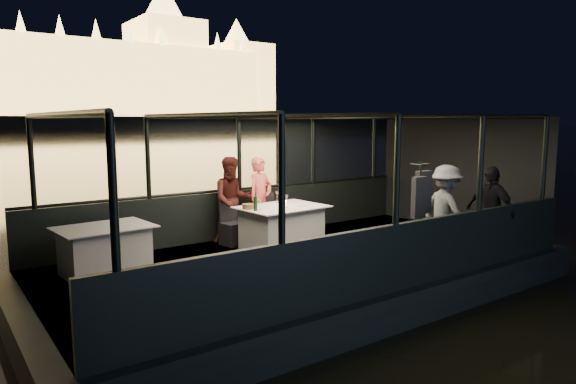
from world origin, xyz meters
TOP-DOWN VIEW (x-y plane):
  - boat_hull at (0.00, 0.00)m, footprint 8.60×4.40m
  - boat_deck at (0.00, 0.00)m, footprint 8.00×4.00m
  - gunwale_port at (0.00, 2.00)m, footprint 8.00×0.08m
  - gunwale_starboard at (0.00, -2.00)m, footprint 8.00×0.08m
  - cabin_glass_port at (0.00, 2.00)m, footprint 8.00×0.02m
  - cabin_glass_starboard at (0.00, -2.00)m, footprint 8.00×0.02m
  - cabin_roof_glass at (0.00, 0.00)m, footprint 8.00×4.00m
  - end_wall_fore at (-4.00, 0.00)m, footprint 0.02×4.00m
  - end_wall_aft at (4.00, 0.00)m, footprint 0.02×4.00m
  - canopy_ribs at (0.00, 0.00)m, footprint 8.00×4.00m
  - dining_table_central at (0.06, 0.66)m, footprint 1.52×1.15m
  - dining_table_aft at (-2.85, 1.03)m, footprint 1.40×1.07m
  - chair_port_left at (-0.46, 1.47)m, footprint 0.42×0.42m
  - chair_port_right at (0.24, 1.36)m, footprint 0.54×0.54m
  - coat_stand at (1.29, -1.30)m, footprint 0.46×0.38m
  - person_woman_coral at (0.19, 1.57)m, footprint 0.64×0.50m
  - person_man_maroon at (-0.35, 1.66)m, footprint 0.89×0.78m
  - passenger_stripe at (2.09, -1.20)m, footprint 0.70×1.05m
  - passenger_dark at (2.67, -1.63)m, footprint 0.39×0.89m
  - wine_bottle at (-0.54, 0.56)m, footprint 0.06×0.06m
  - bread_basket at (-0.54, 0.78)m, footprint 0.28×0.28m
  - amber_candle at (0.17, 0.73)m, footprint 0.07×0.07m
  - plate_near at (0.36, 0.58)m, footprint 0.25×0.25m
  - plate_far at (-0.39, 1.01)m, footprint 0.26×0.26m
  - wine_glass_white at (-0.44, 0.59)m, footprint 0.07×0.07m
  - wine_glass_red at (0.21, 1.04)m, footprint 0.07×0.07m
  - wine_glass_empty at (0.08, 0.56)m, footprint 0.08×0.08m

SIDE VIEW (x-z plane):
  - boat_hull at x=0.00m, z-range -0.50..0.50m
  - boat_deck at x=0.00m, z-range 0.46..0.50m
  - dining_table_central at x=0.06m, z-range 0.50..1.27m
  - dining_table_aft at x=-2.85m, z-range 0.53..1.24m
  - gunwale_port at x=0.00m, z-range 0.50..1.40m
  - gunwale_starboard at x=0.00m, z-range 0.50..1.40m
  - chair_port_left at x=-0.46m, z-range 0.54..1.36m
  - chair_port_right at x=0.24m, z-range 0.51..1.39m
  - person_woman_coral at x=0.19m, z-range 0.47..2.03m
  - person_man_maroon at x=-0.35m, z-range 0.46..2.04m
  - plate_near at x=0.36m, z-range 1.27..1.28m
  - plate_far at x=-0.39m, z-range 1.27..1.28m
  - bread_basket at x=-0.54m, z-range 1.26..1.35m
  - amber_candle at x=0.17m, z-range 1.26..1.35m
  - passenger_stripe at x=2.09m, z-range 0.59..2.11m
  - passenger_dark at x=2.67m, z-range 0.60..2.10m
  - wine_glass_white at x=-0.44m, z-range 1.27..1.45m
  - wine_glass_red at x=0.21m, z-range 1.26..1.46m
  - wine_glass_empty at x=0.08m, z-range 1.26..1.46m
  - coat_stand at x=1.29m, z-range 0.59..2.21m
  - wine_bottle at x=-0.54m, z-range 1.27..1.56m
  - end_wall_fore at x=-4.00m, z-range 0.50..2.80m
  - end_wall_aft at x=4.00m, z-range 0.50..2.80m
  - canopy_ribs at x=0.00m, z-range 0.50..2.80m
  - cabin_glass_port at x=0.00m, z-range 1.40..2.80m
  - cabin_glass_starboard at x=0.00m, z-range 1.40..2.80m
  - cabin_roof_glass at x=0.00m, z-range 2.79..2.81m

